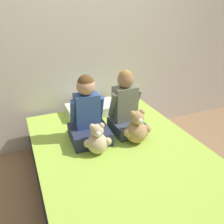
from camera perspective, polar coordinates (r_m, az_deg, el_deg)
ground_plane at (r=2.48m, az=2.02°, el=-17.79°), size 14.00×14.00×0.00m
wall_behind_bed at (r=2.88m, az=-7.22°, el=16.29°), size 8.00×0.06×2.50m
bed at (r=2.33m, az=2.11°, el=-13.65°), size 1.50×2.01×0.47m
child_on_left at (r=2.24m, az=-5.82°, el=-0.89°), size 0.37×0.39×0.64m
child_on_right at (r=2.36m, az=3.32°, el=1.15°), size 0.32×0.34×0.64m
teddy_bear_held_by_left_child at (r=2.08m, az=-3.52°, el=-6.89°), size 0.24×0.18×0.29m
teddy_bear_held_by_right_child at (r=2.23m, az=5.95°, el=-4.07°), size 0.28×0.21×0.33m
pillow_at_headboard at (r=2.82m, az=-4.74°, el=0.68°), size 0.59×0.33×0.11m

